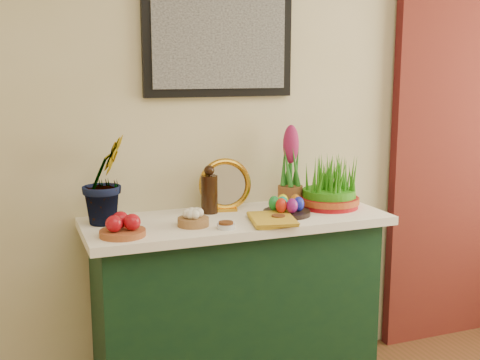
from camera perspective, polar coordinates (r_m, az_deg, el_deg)
name	(u,v)px	position (r m, az deg, el deg)	size (l,w,h in m)	color
sideboard	(236,311)	(2.94, -0.36, -12.31)	(1.30, 0.45, 0.85)	black
tablecloth	(236,221)	(2.79, -0.37, -3.86)	(1.40, 0.55, 0.04)	white
hyacinth_green	(105,165)	(2.68, -12.72, 1.38)	(0.26, 0.22, 0.52)	#297D24
apple_bowl	(122,227)	(2.50, -11.09, -4.36)	(0.21, 0.21, 0.10)	#954B27
garlic_basket	(193,219)	(2.62, -4.45, -3.69)	(0.17, 0.17, 0.08)	brown
vinegar_cruet	(209,192)	(2.84, -2.92, -1.14)	(0.08, 0.08, 0.23)	black
mirror	(225,185)	(2.88, -1.42, -0.52)	(0.26, 0.10, 0.26)	gold
book	(251,220)	(2.66, 1.05, -3.77)	(0.17, 0.25, 0.03)	gold
spice_dish_left	(226,225)	(2.58, -1.35, -4.33)	(0.08, 0.08, 0.03)	silver
spice_dish_right	(278,219)	(2.70, 3.66, -3.68)	(0.08, 0.08, 0.03)	silver
egg_plate	(287,208)	(2.81, 4.45, -2.63)	(0.24, 0.24, 0.09)	black
hyacinth_pink	(291,170)	(2.98, 4.81, 0.97)	(0.12, 0.12, 0.40)	brown
wheatgrass_sabzeh	(329,186)	(2.98, 8.44, -0.57)	(0.30, 0.30, 0.24)	#9B0B11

